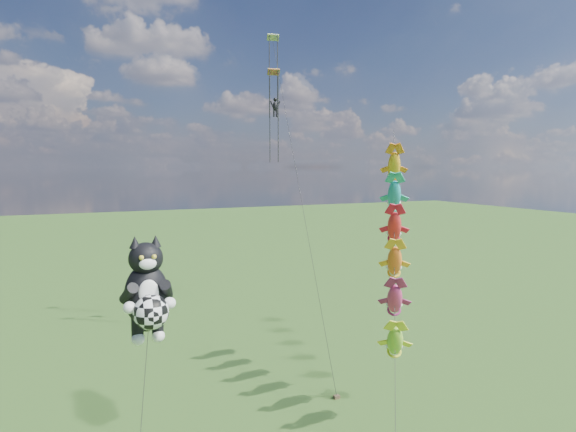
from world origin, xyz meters
name	(u,v)px	position (x,y,z in m)	size (l,w,h in m)	color
cat_kite_rig	(147,292)	(0.27, -1.27, 9.33)	(2.68, 4.14, 12.06)	brown
fish_windsock_rig	(394,244)	(16.53, 1.09, 10.28)	(9.24, 13.16, 18.29)	brown
parafoil_rig	(276,101)	(14.45, 16.45, 21.40)	(3.26, 17.45, 27.90)	brown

